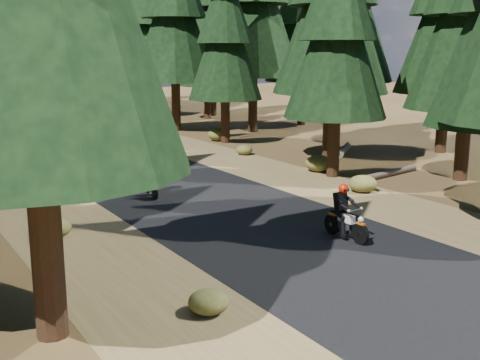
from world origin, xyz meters
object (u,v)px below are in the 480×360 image
(log_far, at_px, (385,174))
(rider_lead, at_px, (346,221))
(log_near, at_px, (339,156))
(rider_follow, at_px, (151,179))

(log_far, bearing_deg, rider_lead, -152.16)
(log_near, distance_m, rider_follow, 9.98)
(rider_follow, bearing_deg, log_far, 179.42)
(log_far, distance_m, rider_lead, 8.22)
(log_far, bearing_deg, log_near, 64.93)
(rider_lead, bearing_deg, rider_follow, -73.42)
(log_far, xyz_separation_m, rider_lead, (-6.50, -5.01, 0.36))
(log_near, bearing_deg, rider_follow, 149.78)
(log_near, distance_m, log_far, 4.00)
(log_near, xyz_separation_m, log_far, (-1.05, -3.86, -0.04))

